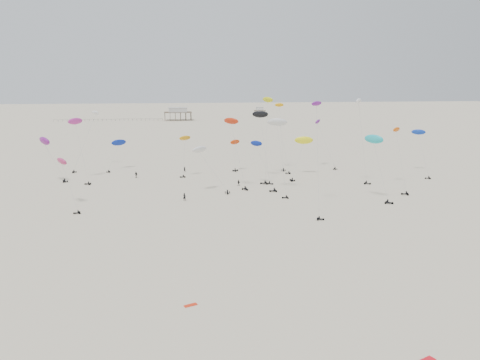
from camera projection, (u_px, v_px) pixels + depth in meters
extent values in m
plane|color=beige|center=(205.00, 146.00, 217.73)|extent=(900.00, 900.00, 0.00)
cube|color=brown|center=(178.00, 112.00, 360.25)|extent=(21.00, 13.00, 0.30)
cube|color=silver|center=(178.00, 110.00, 359.89)|extent=(14.00, 8.40, 3.20)
cube|color=#B2B2AD|center=(178.00, 108.00, 359.53)|extent=(15.00, 9.00, 0.30)
cube|color=brown|center=(260.00, 110.00, 399.46)|extent=(9.00, 7.00, 0.30)
cube|color=silver|center=(260.00, 109.00, 399.18)|extent=(5.60, 4.20, 2.40)
cube|color=#B2B2AD|center=(260.00, 107.00, 398.91)|extent=(6.00, 4.50, 0.30)
cube|color=black|center=(109.00, 119.00, 353.83)|extent=(80.00, 0.10, 0.10)
cylinder|color=gray|center=(213.00, 172.00, 124.94)|extent=(0.03, 0.03, 12.85)
ellipsoid|color=white|center=(200.00, 150.00, 125.48)|extent=(5.19, 4.64, 2.42)
cylinder|color=gray|center=(326.00, 145.00, 160.00)|extent=(0.03, 0.03, 16.47)
ellipsoid|color=#701A90|center=(318.00, 122.00, 161.43)|extent=(3.73, 4.49, 2.04)
cylinder|color=gray|center=(69.00, 187.00, 108.82)|extent=(0.03, 0.03, 14.07)
ellipsoid|color=#BE2C68|center=(62.00, 161.00, 112.04)|extent=(4.25, 4.88, 2.24)
cylinder|color=gray|center=(85.00, 142.00, 158.49)|extent=(0.03, 0.03, 23.20)
ellipsoid|color=white|center=(95.00, 113.00, 163.99)|extent=(3.78, 4.08, 1.91)
cylinder|color=gray|center=(381.00, 171.00, 115.17)|extent=(0.03, 0.03, 14.82)
ellipsoid|color=#19B5C2|center=(374.00, 139.00, 116.08)|extent=(4.48, 5.25, 2.52)
cylinder|color=gray|center=(235.00, 157.00, 155.23)|extent=(0.03, 0.03, 8.34)
ellipsoid|color=red|center=(235.00, 142.00, 155.04)|extent=(4.20, 3.44, 1.98)
cylinder|color=gray|center=(238.00, 156.00, 128.31)|extent=(0.03, 0.03, 17.84)
ellipsoid|color=red|center=(231.00, 121.00, 127.93)|extent=(4.89, 4.57, 2.32)
cylinder|color=gray|center=(363.00, 143.00, 134.48)|extent=(0.03, 0.03, 22.81)
ellipsoid|color=white|center=(359.00, 101.00, 133.02)|extent=(3.21, 3.42, 1.70)
cylinder|color=gray|center=(55.00, 162.00, 137.69)|extent=(0.03, 0.03, 11.61)
ellipsoid|color=#7F1887|center=(44.00, 141.00, 136.57)|extent=(5.53, 6.26, 2.99)
cylinder|color=gray|center=(266.00, 141.00, 139.76)|extent=(0.03, 0.03, 25.66)
ellipsoid|color=#D5DB12|center=(268.00, 100.00, 143.52)|extent=(3.95, 4.61, 2.15)
cylinder|color=gray|center=(281.00, 160.00, 122.47)|extent=(0.03, 0.03, 19.83)
ellipsoid|color=silver|center=(277.00, 122.00, 125.46)|extent=(5.82, 4.02, 2.68)
cylinder|color=gray|center=(318.00, 159.00, 104.73)|extent=(0.03, 0.03, 26.67)
ellipsoid|color=#7A1B95|center=(317.00, 103.00, 108.74)|extent=(3.27, 2.48, 1.47)
cylinder|color=gray|center=(184.00, 158.00, 145.34)|extent=(0.03, 0.03, 11.02)
ellipsoid|color=orange|center=(185.00, 138.00, 145.20)|extent=(4.31, 3.33, 1.95)
cylinder|color=gray|center=(423.00, 155.00, 149.18)|extent=(0.03, 0.03, 18.59)
ellipsoid|color=#0E35B7|center=(419.00, 132.00, 154.97)|extent=(4.87, 3.99, 2.27)
cylinder|color=gray|center=(265.00, 149.00, 138.96)|extent=(0.03, 0.03, 21.01)
ellipsoid|color=black|center=(260.00, 114.00, 142.09)|extent=(5.21, 3.14, 2.41)
cylinder|color=gray|center=(298.00, 161.00, 144.51)|extent=(0.03, 0.03, 15.23)
ellipsoid|color=#FFFA15|center=(304.00, 140.00, 148.81)|extent=(6.19, 3.16, 2.92)
cylinder|color=gray|center=(114.00, 158.00, 156.24)|extent=(0.03, 0.03, 10.50)
ellipsoid|color=#0C27A5|center=(119.00, 143.00, 158.80)|extent=(5.64, 4.36, 2.63)
cylinder|color=gray|center=(82.00, 153.00, 138.39)|extent=(0.03, 0.03, 19.71)
ellipsoid|color=#C32E99|center=(75.00, 121.00, 141.41)|extent=(4.81, 4.50, 2.38)
cylinder|color=gray|center=(265.00, 167.00, 130.73)|extent=(0.03, 0.03, 15.72)
ellipsoid|color=#0B2192|center=(256.00, 143.00, 134.91)|extent=(3.82, 3.44, 1.87)
cylinder|color=gray|center=(281.00, 137.00, 157.56)|extent=(0.03, 0.03, 21.74)
ellipsoid|color=#FFAD0D|center=(279.00, 105.00, 159.20)|extent=(3.13, 1.48, 1.52)
cylinder|color=gray|center=(284.00, 148.00, 154.77)|extent=(0.03, 0.03, 17.81)
ellipsoid|color=#F03895|center=(280.00, 123.00, 158.29)|extent=(3.98, 3.70, 1.94)
cylinder|color=gray|center=(401.00, 161.00, 128.74)|extent=(0.03, 0.03, 20.76)
ellipsoid|color=#ED5E0C|center=(396.00, 129.00, 134.39)|extent=(3.55, 2.99, 1.68)
imported|color=black|center=(184.00, 201.00, 117.22)|extent=(1.00, 0.84, 2.32)
imported|color=black|center=(239.00, 186.00, 133.97)|extent=(1.11, 0.83, 2.02)
imported|color=black|center=(136.00, 178.00, 145.20)|extent=(1.50, 1.19, 2.25)
imported|color=black|center=(185.00, 172.00, 154.48)|extent=(0.90, 0.76, 2.09)
cube|color=red|center=(191.00, 305.00, 62.33)|extent=(1.93, 1.31, 0.07)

